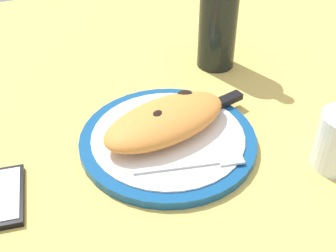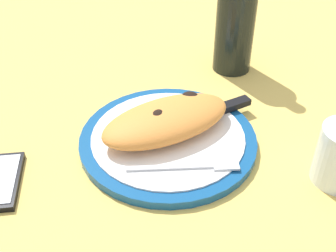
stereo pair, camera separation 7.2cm
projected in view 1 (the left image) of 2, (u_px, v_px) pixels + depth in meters
ground_plane at (168, 150)px, 74.91cm from camera, size 150.00×150.00×3.00cm
plate at (168, 140)px, 73.47cm from camera, size 29.89×29.89×1.78cm
calzone at (163, 121)px, 72.27cm from camera, size 25.16×17.18×4.74cm
fork at (200, 164)px, 67.04cm from camera, size 17.42×4.42×0.40cm
knife at (207, 109)px, 78.06cm from camera, size 22.67×8.09×1.20cm
smartphone at (1, 197)px, 63.53cm from camera, size 7.53×12.56×1.16cm
wine_bottle at (219, 15)px, 88.36cm from camera, size 7.99×7.99×28.00cm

